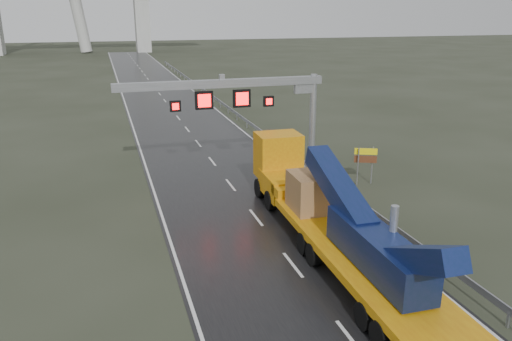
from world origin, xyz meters
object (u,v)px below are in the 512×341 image
object	(u,v)px
heavy_haul_truck	(324,208)
exit_sign_pair	(365,159)
sign_gantry	(251,99)
striped_barrier	(329,164)

from	to	relation	value
heavy_haul_truck	exit_sign_pair	world-z (taller)	heavy_haul_truck
sign_gantry	striped_barrier	xyz separation A→B (m)	(5.90, -0.82, -5.12)
striped_barrier	sign_gantry	bearing A→B (deg)	171.14
sign_gantry	striped_barrier	size ratio (longest dim) A/B	14.99
heavy_haul_truck	striped_barrier	xyz separation A→B (m)	(5.62, 11.28, -1.42)
exit_sign_pair	striped_barrier	xyz separation A→B (m)	(-1.00, 3.66, -1.36)
sign_gantry	heavy_haul_truck	xyz separation A→B (m)	(0.28, -12.09, -3.69)
sign_gantry	heavy_haul_truck	distance (m)	12.65
exit_sign_pair	heavy_haul_truck	bearing A→B (deg)	-107.76
striped_barrier	heavy_haul_truck	bearing A→B (deg)	-117.45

